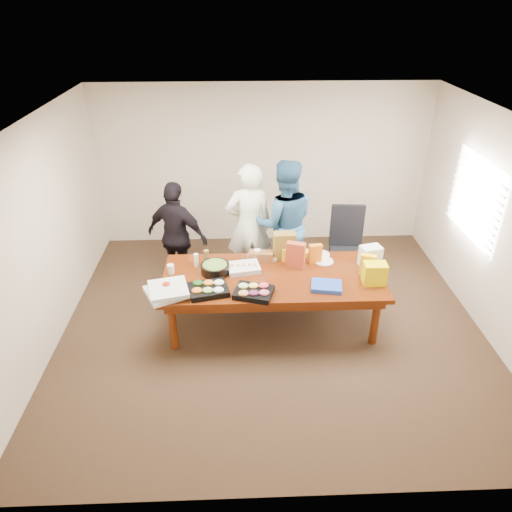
{
  "coord_description": "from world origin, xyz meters",
  "views": [
    {
      "loc": [
        -0.41,
        -5.05,
        3.91
      ],
      "look_at": [
        -0.21,
        0.1,
        0.99
      ],
      "focal_mm": 32.94,
      "sensor_mm": 36.0,
      "label": 1
    }
  ],
  "objects_px": {
    "office_chair": "(348,251)",
    "sheet_cake": "(244,268)",
    "salad_bowl": "(215,268)",
    "person_center": "(249,226)",
    "person_right": "(284,224)",
    "conference_table": "(272,300)"
  },
  "relations": [
    {
      "from": "office_chair",
      "to": "salad_bowl",
      "type": "bearing_deg",
      "value": -152.54
    },
    {
      "from": "person_center",
      "to": "person_right",
      "type": "height_order",
      "value": "person_right"
    },
    {
      "from": "person_center",
      "to": "sheet_cake",
      "type": "bearing_deg",
      "value": 74.42
    },
    {
      "from": "conference_table",
      "to": "person_center",
      "type": "xyz_separation_m",
      "value": [
        -0.27,
        1.07,
        0.56
      ]
    },
    {
      "from": "office_chair",
      "to": "sheet_cake",
      "type": "distance_m",
      "value": 1.73
    },
    {
      "from": "office_chair",
      "to": "person_center",
      "type": "relative_size",
      "value": 0.62
    },
    {
      "from": "office_chair",
      "to": "sheet_cake",
      "type": "xyz_separation_m",
      "value": [
        -1.54,
        -0.75,
        0.2
      ]
    },
    {
      "from": "person_right",
      "to": "salad_bowl",
      "type": "height_order",
      "value": "person_right"
    },
    {
      "from": "sheet_cake",
      "to": "person_right",
      "type": "bearing_deg",
      "value": 47.34
    },
    {
      "from": "office_chair",
      "to": "person_right",
      "type": "distance_m",
      "value": 1.03
    },
    {
      "from": "person_center",
      "to": "person_right",
      "type": "relative_size",
      "value": 0.98
    },
    {
      "from": "person_right",
      "to": "sheet_cake",
      "type": "height_order",
      "value": "person_right"
    },
    {
      "from": "office_chair",
      "to": "salad_bowl",
      "type": "distance_m",
      "value": 2.08
    },
    {
      "from": "office_chair",
      "to": "person_center",
      "type": "xyz_separation_m",
      "value": [
        -1.44,
        0.17,
        0.36
      ]
    },
    {
      "from": "conference_table",
      "to": "person_right",
      "type": "relative_size",
      "value": 1.46
    },
    {
      "from": "conference_table",
      "to": "salad_bowl",
      "type": "xyz_separation_m",
      "value": [
        -0.73,
        0.11,
        0.43
      ]
    },
    {
      "from": "sheet_cake",
      "to": "salad_bowl",
      "type": "height_order",
      "value": "salad_bowl"
    },
    {
      "from": "sheet_cake",
      "to": "person_center",
      "type": "bearing_deg",
      "value": 74.07
    },
    {
      "from": "office_chair",
      "to": "salad_bowl",
      "type": "height_order",
      "value": "office_chair"
    },
    {
      "from": "person_center",
      "to": "salad_bowl",
      "type": "relative_size",
      "value": 5.06
    },
    {
      "from": "salad_bowl",
      "to": "person_right",
      "type": "bearing_deg",
      "value": 45.24
    },
    {
      "from": "person_center",
      "to": "salad_bowl",
      "type": "distance_m",
      "value": 1.08
    }
  ]
}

